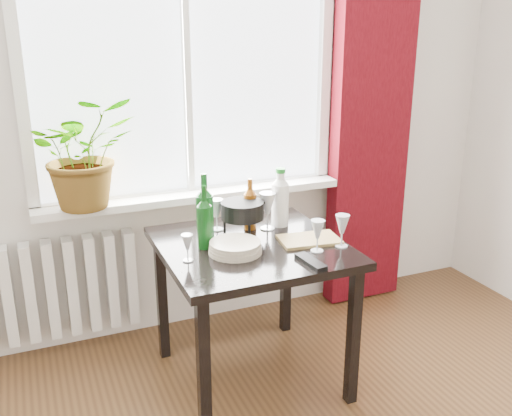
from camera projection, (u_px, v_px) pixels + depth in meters
name	position (u px, v px, depth m)	size (l,w,h in m)	color
window	(185.00, 51.00, 3.00)	(1.72, 0.08, 1.62)	white
windowsill	(194.00, 195.00, 3.18)	(1.72, 0.20, 0.04)	white
curtain	(372.00, 100.00, 3.42)	(0.50, 0.12, 2.56)	#3B050B
radiator	(61.00, 288.00, 3.07)	(0.80, 0.10, 0.55)	white
table	(251.00, 261.00, 2.75)	(0.85, 0.85, 0.74)	black
potted_plant	(84.00, 153.00, 2.83)	(0.51, 0.44, 0.56)	#2E731E
wine_bottle_left	(205.00, 209.00, 2.66)	(0.08, 0.08, 0.35)	#0D4315
wine_bottle_right	(205.00, 217.00, 2.62)	(0.07, 0.07, 0.30)	#0B3B0F
bottle_amber	(250.00, 203.00, 2.87)	(0.07, 0.07, 0.27)	brown
cleaning_bottle	(280.00, 197.00, 2.91)	(0.09, 0.09, 0.31)	silver
wineglass_front_right	(317.00, 236.00, 2.60)	(0.07, 0.07, 0.16)	silver
wineglass_far_right	(342.00, 231.00, 2.66)	(0.07, 0.07, 0.16)	silver
wineglass_back_center	(267.00, 210.00, 2.88)	(0.08, 0.08, 0.20)	#B8BCC6
wineglass_back_left	(217.00, 214.00, 2.87)	(0.07, 0.07, 0.17)	silver
wineglass_front_left	(188.00, 248.00, 2.50)	(0.05, 0.05, 0.13)	#B0B7BE
plate_stack	(235.00, 247.00, 2.60)	(0.25, 0.25, 0.05)	beige
fondue_pot	(242.00, 218.00, 2.82)	(0.25, 0.21, 0.17)	black
tv_remote	(311.00, 262.00, 2.49)	(0.05, 0.19, 0.02)	black
cutting_board	(309.00, 240.00, 2.75)	(0.29, 0.18, 0.02)	olive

